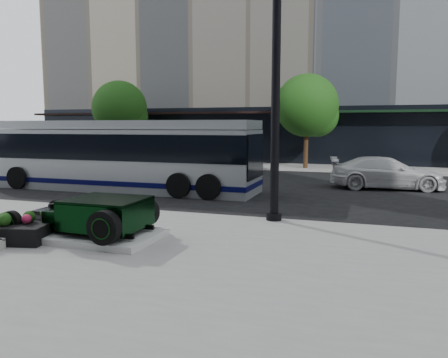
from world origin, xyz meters
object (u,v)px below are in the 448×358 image
(white_sedan, at_px, (386,173))
(lamppost, at_px, (276,88))
(hot_rod, at_px, (99,214))
(transit_bus, at_px, (119,155))
(flower_planter, at_px, (5,230))

(white_sedan, bearing_deg, lamppost, 152.45)
(hot_rod, relative_size, white_sedan, 0.68)
(hot_rod, bearing_deg, transit_bus, 118.98)
(lamppost, relative_size, flower_planter, 3.54)
(lamppost, bearing_deg, white_sedan, 69.04)
(lamppost, xyz_separation_m, white_sedan, (3.17, 8.27, -3.03))
(lamppost, bearing_deg, flower_planter, -142.36)
(hot_rod, relative_size, flower_planter, 1.46)
(lamppost, relative_size, transit_bus, 0.64)
(hot_rod, bearing_deg, white_sedan, 60.29)
(lamppost, height_order, transit_bus, lamppost)
(hot_rod, height_order, transit_bus, transit_bus)
(hot_rod, distance_m, lamppost, 5.61)
(hot_rod, bearing_deg, flower_planter, -156.17)
(lamppost, bearing_deg, transit_bus, 149.82)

